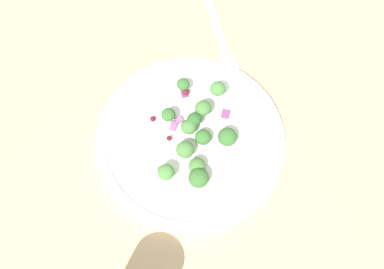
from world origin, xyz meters
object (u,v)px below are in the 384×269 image
at_px(broccoli_floret_2, 197,166).
at_px(fork, 220,33).
at_px(plate, 192,140).
at_px(broccoli_floret_0, 227,137).
at_px(broccoli_floret_1, 166,172).

bearing_deg(broccoli_floret_2, fork, -152.08).
distance_m(plate, fork, 0.19).
relative_size(broccoli_floret_2, fork, 0.15).
distance_m(broccoli_floret_2, fork, 0.24).
bearing_deg(fork, broccoli_floret_0, 38.33).
bearing_deg(broccoli_floret_0, fork, -141.67).
height_order(plate, fork, plate).
bearing_deg(broccoli_floret_1, plate, -174.05).
distance_m(broccoli_floret_0, broccoli_floret_1, 0.10).
bearing_deg(broccoli_floret_0, plate, -58.16).
height_order(broccoli_floret_0, broccoli_floret_1, broccoli_floret_1).
xyz_separation_m(broccoli_floret_0, broccoli_floret_2, (0.06, -0.01, -0.00)).
bearing_deg(fork, plate, 23.77).
xyz_separation_m(broccoli_floret_2, fork, (-0.21, -0.11, -0.02)).
height_order(plate, broccoli_floret_1, broccoli_floret_1).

